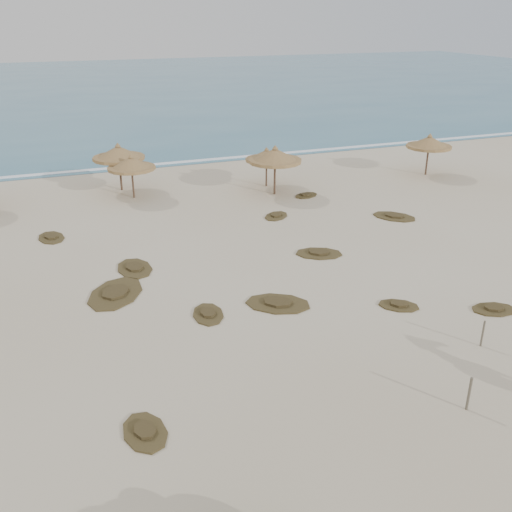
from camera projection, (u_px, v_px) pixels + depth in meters
name	position (u px, v px, depth m)	size (l,w,h in m)	color
ground	(288.00, 344.00, 19.38)	(160.00, 160.00, 0.00)	beige
ocean	(86.00, 87.00, 83.89)	(200.00, 100.00, 0.01)	#2D6988
foam_line	(147.00, 165.00, 41.74)	(70.00, 0.60, 0.01)	white
palapa_2	(131.00, 164.00, 33.74)	(2.89, 2.89, 2.67)	#4F3729
palapa_3	(118.00, 153.00, 35.12)	(3.91, 3.91, 3.00)	#4F3729
palapa_4	(275.00, 156.00, 34.31)	(4.29, 4.29, 3.04)	#4F3729
palapa_5	(267.00, 156.00, 36.04)	(3.27, 3.27, 2.53)	#4F3729
palapa_6	(429.00, 143.00, 38.53)	(3.93, 3.93, 2.84)	#4F3729
fence_post_near	(469.00, 394.00, 16.00)	(0.08, 0.08, 1.08)	#6A6050
fence_post_far	(483.00, 334.00, 19.09)	(0.07, 0.07, 0.96)	#6A6050
scrub_1	(115.00, 293.00, 22.76)	(3.23, 3.64, 0.16)	brown
scrub_2	(208.00, 314.00, 21.21)	(1.38, 1.91, 0.16)	brown
scrub_3	(319.00, 253.00, 26.51)	(2.57, 2.16, 0.16)	brown
scrub_4	(399.00, 305.00, 21.84)	(1.85, 1.71, 0.16)	brown
scrub_5	(394.00, 216.00, 31.25)	(2.72, 2.79, 0.16)	brown
scrub_6	(51.00, 237.00, 28.36)	(1.52, 2.07, 0.16)	brown
scrub_7	(276.00, 216.00, 31.34)	(2.02, 1.99, 0.16)	brown
scrub_9	(278.00, 303.00, 21.98)	(3.03, 2.72, 0.16)	brown
scrub_10	(306.00, 195.00, 34.82)	(1.91, 1.63, 0.16)	brown
scrub_11	(145.00, 432.00, 15.28)	(1.37, 1.91, 0.16)	brown
scrub_12	(494.00, 309.00, 21.56)	(1.92, 1.48, 0.16)	brown
scrub_13	(135.00, 268.00, 24.98)	(1.64, 2.38, 0.16)	brown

